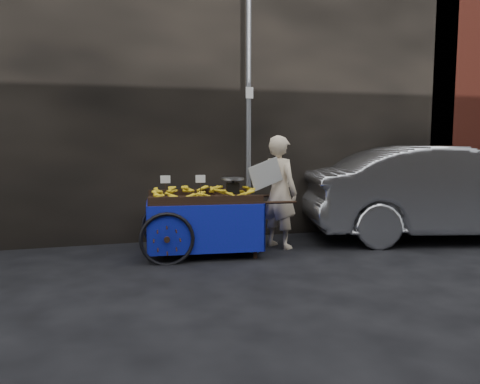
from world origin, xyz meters
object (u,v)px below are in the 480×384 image
object	(u,v)px
plastic_bag	(255,245)
parked_car	(448,193)
banana_cart	(200,204)
vendor	(279,192)

from	to	relation	value
plastic_bag	parked_car	xyz separation A→B (m)	(3.44, 0.14, 0.65)
banana_cart	plastic_bag	size ratio (longest dim) A/B	8.14
banana_cart	plastic_bag	bearing A→B (deg)	-8.92
banana_cart	plastic_bag	xyz separation A→B (m)	(0.77, -0.20, -0.61)
banana_cart	vendor	world-z (taller)	vendor
vendor	plastic_bag	xyz separation A→B (m)	(-0.48, -0.28, -0.74)
banana_cart	vendor	size ratio (longest dim) A/B	1.32
plastic_bag	parked_car	size ratio (longest dim) A/B	0.06
vendor	parked_car	size ratio (longest dim) A/B	0.36
banana_cart	parked_car	xyz separation A→B (m)	(4.21, -0.06, 0.05)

